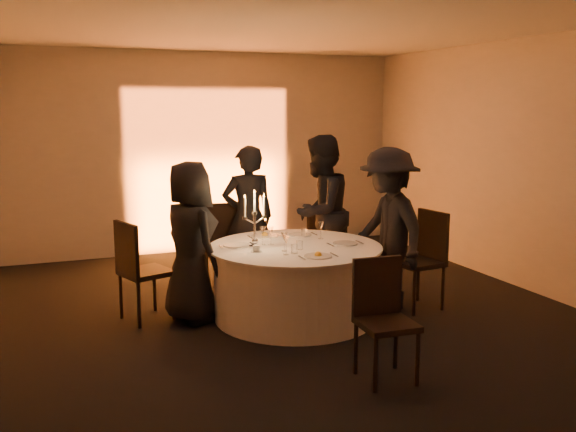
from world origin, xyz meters
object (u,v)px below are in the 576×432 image
object	(u,v)px
chair_right	(424,253)
guest_left	(190,242)
chair_left	(138,265)
chair_back_left	(221,236)
guest_back_right	(320,212)
chair_front	(382,311)
coffee_cup	(256,249)
guest_right	(388,229)
chair_back_right	(311,237)
guest_back_left	(248,218)
banquet_table	(295,282)
candelabra	(255,227)

from	to	relation	value
chair_right	guest_left	xyz separation A→B (m)	(-2.47, 0.49, 0.22)
chair_left	guest_left	size ratio (longest dim) A/B	0.63
chair_back_left	guest_back_right	size ratio (longest dim) A/B	0.55
chair_front	coffee_cup	size ratio (longest dim) A/B	8.89
guest_right	coffee_cup	world-z (taller)	guest_right
guest_left	guest_right	world-z (taller)	guest_right
chair_back_left	chair_back_right	distance (m)	1.19
guest_right	chair_right	bearing A→B (deg)	67.64
guest_back_left	banquet_table	bearing A→B (deg)	99.08
chair_right	chair_left	bearing A→B (deg)	-110.48
chair_back_right	chair_right	bearing A→B (deg)	82.14
guest_back_left	candelabra	size ratio (longest dim) A/B	2.89
banquet_table	chair_right	size ratio (longest dim) A/B	1.69
guest_left	guest_back_right	size ratio (longest dim) A/B	0.89
chair_back_right	guest_back_right	distance (m)	0.72
chair_back_left	coffee_cup	xyz separation A→B (m)	(-0.14, -1.79, 0.22)
banquet_table	chair_left	xyz separation A→B (m)	(-1.54, 0.48, 0.21)
chair_back_right	chair_front	xyz separation A→B (m)	(-0.75, -3.16, 0.05)
chair_front	chair_back_right	bearing A→B (deg)	79.85
guest_back_right	chair_back_left	bearing A→B (deg)	-70.94
chair_back_left	chair_right	xyz separation A→B (m)	(1.77, -1.85, 0.03)
chair_back_right	candelabra	xyz separation A→B (m)	(-1.26, -1.45, 0.48)
guest_back_left	chair_back_left	bearing A→B (deg)	-55.91
banquet_table	chair_right	distance (m)	1.47
chair_right	chair_front	world-z (taller)	chair_right
chair_back_right	guest_left	size ratio (longest dim) A/B	0.54
chair_back_right	candelabra	world-z (taller)	candelabra
guest_back_right	banquet_table	bearing A→B (deg)	16.51
guest_back_right	candelabra	bearing A→B (deg)	1.22
chair_back_left	guest_back_right	distance (m)	1.31
guest_left	guest_right	xyz separation A→B (m)	(2.10, -0.36, 0.06)
guest_right	candelabra	world-z (taller)	guest_right
chair_left	candelabra	world-z (taller)	candelabra
banquet_table	chair_front	xyz separation A→B (m)	(0.10, -1.64, 0.17)
chair_right	candelabra	distance (m)	1.91
chair_back_left	chair_left	bearing A→B (deg)	54.66
banquet_table	guest_back_right	bearing A→B (deg)	53.26
guest_back_left	guest_left	bearing A→B (deg)	50.30
chair_front	candelabra	xyz separation A→B (m)	(-0.51, 1.72, 0.43)
chair_back_right	guest_right	bearing A→B (deg)	70.92
coffee_cup	guest_right	bearing A→B (deg)	2.89
chair_back_left	chair_back_right	world-z (taller)	chair_back_left
guest_back_right	chair_front	bearing A→B (deg)	39.94
chair_left	guest_back_left	world-z (taller)	guest_back_left
chair_left	chair_front	xyz separation A→B (m)	(1.64, -2.12, -0.04)
chair_front	guest_left	xyz separation A→B (m)	(-1.13, 1.95, 0.28)
guest_back_right	coffee_cup	distance (m)	1.60
chair_back_left	candelabra	size ratio (longest dim) A/B	1.69
chair_front	guest_back_left	xyz separation A→B (m)	(-0.20, 2.90, 0.32)
chair_back_left	guest_back_left	distance (m)	0.55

